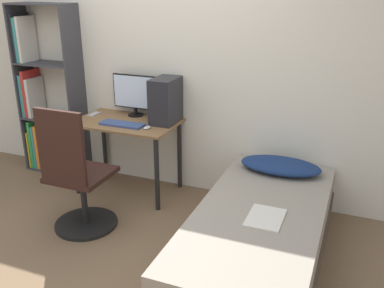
{
  "coord_description": "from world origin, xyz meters",
  "views": [
    {
      "loc": [
        1.77,
        -2.12,
        1.95
      ],
      "look_at": [
        0.58,
        0.83,
        0.75
      ],
      "focal_mm": 40.0,
      "sensor_mm": 36.0,
      "label": 1
    }
  ],
  "objects_px": {
    "monitor": "(135,94)",
    "bookshelf": "(41,95)",
    "pc_tower": "(166,101)",
    "office_chair": "(77,184)",
    "bed": "(258,237)",
    "keyboard": "(122,124)"
  },
  "relations": [
    {
      "from": "bookshelf",
      "to": "office_chair",
      "type": "bearing_deg",
      "value": -40.6
    },
    {
      "from": "bed",
      "to": "pc_tower",
      "type": "xyz_separation_m",
      "value": [
        -1.11,
        0.8,
        0.72
      ]
    },
    {
      "from": "bookshelf",
      "to": "keyboard",
      "type": "height_order",
      "value": "bookshelf"
    },
    {
      "from": "bed",
      "to": "keyboard",
      "type": "distance_m",
      "value": 1.64
    },
    {
      "from": "monitor",
      "to": "keyboard",
      "type": "height_order",
      "value": "monitor"
    },
    {
      "from": "bed",
      "to": "keyboard",
      "type": "height_order",
      "value": "keyboard"
    },
    {
      "from": "monitor",
      "to": "pc_tower",
      "type": "distance_m",
      "value": 0.38
    },
    {
      "from": "monitor",
      "to": "bookshelf",
      "type": "bearing_deg",
      "value": -177.45
    },
    {
      "from": "office_chair",
      "to": "monitor",
      "type": "relative_size",
      "value": 2.3
    },
    {
      "from": "bookshelf",
      "to": "monitor",
      "type": "relative_size",
      "value": 3.77
    },
    {
      "from": "office_chair",
      "to": "bed",
      "type": "relative_size",
      "value": 0.55
    },
    {
      "from": "office_chair",
      "to": "bed",
      "type": "height_order",
      "value": "office_chair"
    },
    {
      "from": "bed",
      "to": "keyboard",
      "type": "xyz_separation_m",
      "value": [
        -1.45,
        0.56,
        0.52
      ]
    },
    {
      "from": "bookshelf",
      "to": "bed",
      "type": "bearing_deg",
      "value": -17.88
    },
    {
      "from": "office_chair",
      "to": "monitor",
      "type": "distance_m",
      "value": 1.13
    },
    {
      "from": "bookshelf",
      "to": "pc_tower",
      "type": "distance_m",
      "value": 1.49
    },
    {
      "from": "pc_tower",
      "to": "keyboard",
      "type": "bearing_deg",
      "value": -144.98
    },
    {
      "from": "bookshelf",
      "to": "bed",
      "type": "xyz_separation_m",
      "value": [
        2.59,
        -0.84,
        -0.62
      ]
    },
    {
      "from": "pc_tower",
      "to": "office_chair",
      "type": "bearing_deg",
      "value": -112.46
    },
    {
      "from": "office_chair",
      "to": "pc_tower",
      "type": "height_order",
      "value": "pc_tower"
    },
    {
      "from": "bed",
      "to": "monitor",
      "type": "bearing_deg",
      "value": 149.12
    },
    {
      "from": "bookshelf",
      "to": "pc_tower",
      "type": "xyz_separation_m",
      "value": [
        1.48,
        -0.04,
        0.1
      ]
    }
  ]
}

